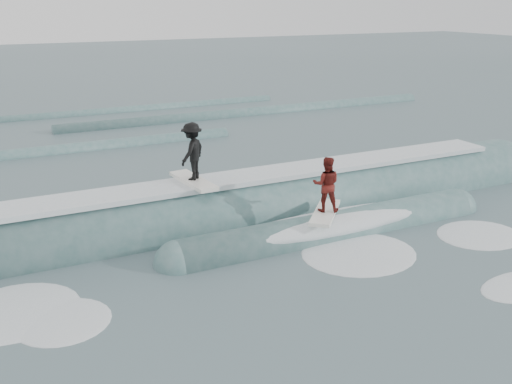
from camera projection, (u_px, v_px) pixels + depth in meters
name	position (u px, v px, depth m)	size (l,w,h in m)	color
ground	(307.00, 269.00, 13.65)	(160.00, 160.00, 0.00)	#3B5356
breaking_wave	(254.00, 218.00, 16.73)	(23.19, 4.01, 2.45)	#3D6666
surfer_black	(192.00, 154.00, 15.61)	(1.16, 2.05, 1.69)	white
surfer_red	(326.00, 188.00, 15.22)	(1.74, 1.86, 1.60)	white
whitewater	(294.00, 286.00, 12.85)	(14.72, 7.69, 0.10)	white
far_swells	(140.00, 126.00, 28.95)	(36.64, 8.65, 0.80)	#3D6666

